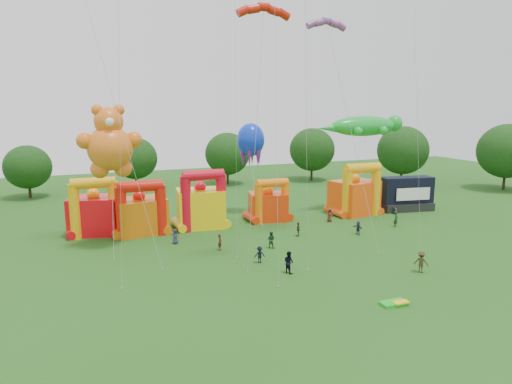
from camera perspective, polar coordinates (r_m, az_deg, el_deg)
name	(u,v)px	position (r m, az deg, el deg)	size (l,w,h in m)	color
ground	(371,319)	(33.41, 14.23, -15.18)	(160.00, 160.00, 0.00)	#215518
tree_ring	(355,231)	(31.04, 12.29, -4.76)	(124.83, 126.95, 12.07)	#352314
bouncy_castle_0	(95,212)	(54.87, -19.53, -2.41)	(6.18, 5.43, 6.72)	red
bouncy_castle_1	(140,213)	(53.55, -14.29, -2.58)	(6.16, 5.25, 6.37)	#D0600B
bouncy_castle_2	(201,205)	(54.99, -6.88, -1.66)	(5.92, 4.97, 7.16)	yellow
bouncy_castle_3	(269,204)	(58.03, 1.58, -1.52)	(5.33, 4.62, 5.55)	red
bouncy_castle_4	(356,195)	(62.79, 12.34, -0.31)	(6.71, 5.89, 7.09)	#FD4D0D
stage_trailer	(407,194)	(67.03, 18.30, -0.26)	(7.56, 3.87, 4.76)	black
teddy_bear_kite	(110,154)	(47.50, -17.74, 4.53)	(6.29, 6.05, 14.68)	orange
gecko_kite	(368,152)	(63.46, 13.85, 4.90)	(13.52, 9.26, 13.23)	green
octopus_kite	(254,171)	(58.98, -0.25, 2.60)	(3.68, 9.89, 12.30)	#0D30D1
parafoil_kites	(170,114)	(43.55, -10.70, 9.58)	(28.42, 13.79, 29.37)	red
diamond_kites	(268,79)	(41.74, 1.50, 14.00)	(30.96, 14.72, 40.02)	#EE0B4B
folded_kite_bundle	(395,303)	(35.98, 16.93, -13.14)	(2.00, 1.10, 0.31)	green
spectator_0	(175,237)	(49.21, -10.05, -5.51)	(0.79, 0.51, 1.61)	#2F2A47
spectator_1	(220,242)	(46.55, -4.53, -6.26)	(0.62, 0.41, 1.70)	#511B17
spectator_2	(271,240)	(47.16, 1.88, -5.98)	(0.85, 0.66, 1.74)	#173A1F
spectator_3	(260,255)	(42.78, 0.45, -7.84)	(1.03, 0.59, 1.59)	black
spectator_4	(298,229)	(51.50, 5.30, -4.65)	(0.94, 0.39, 1.61)	#46361C
spectator_5	(358,228)	(53.24, 12.63, -4.40)	(1.43, 0.45, 1.54)	#292742
spectator_6	(330,215)	(58.31, 9.19, -2.89)	(0.82, 0.53, 1.68)	#542018
spectator_7	(396,219)	(57.72, 17.09, -3.25)	(0.70, 0.46, 1.91)	#173920
spectator_8	(289,262)	(40.38, 4.11, -8.73)	(0.96, 0.75, 1.97)	black
spectator_9	(421,262)	(42.93, 19.95, -8.20)	(1.25, 0.72, 1.93)	#3C3018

